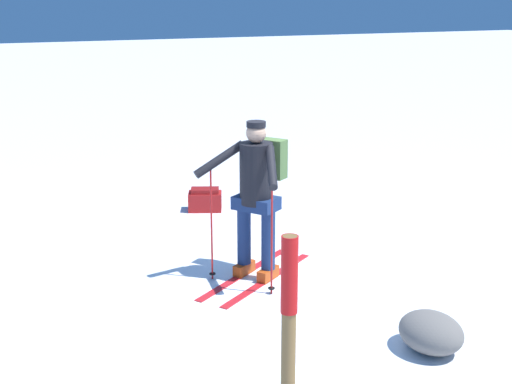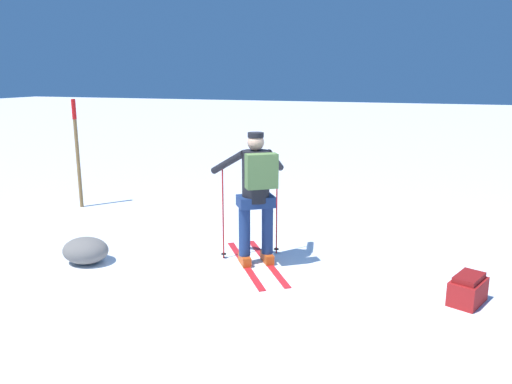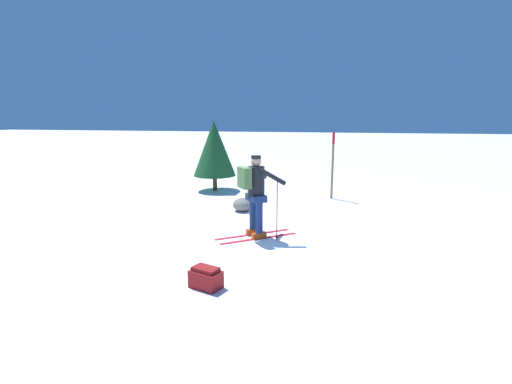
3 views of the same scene
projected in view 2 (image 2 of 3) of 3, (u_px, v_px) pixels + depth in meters
ground_plane at (241, 279)px, 6.09m from camera, size 80.00×80.00×0.00m
skier at (256, 189)px, 6.34m from camera, size 1.32×1.66×1.73m
dropped_backpack at (468, 290)px, 5.42m from camera, size 0.45×0.54×0.33m
trail_marker at (77, 146)px, 9.14m from camera, size 0.08×0.08×2.00m
rock_boulder at (86, 250)px, 6.58m from camera, size 0.62×0.52×0.34m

